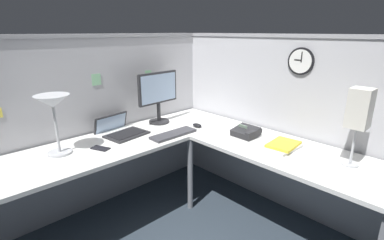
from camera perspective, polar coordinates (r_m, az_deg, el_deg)
ground_plane at (r=2.67m, az=-0.50°, el=-19.68°), size 6.80×6.80×0.00m
cubicle_wall_back at (r=2.78m, az=-18.58°, el=-0.58°), size 2.57×0.12×1.58m
cubicle_wall_right at (r=2.78m, az=16.55°, el=-0.40°), size 0.12×2.37×1.58m
desk at (r=2.22m, az=-2.47°, el=-8.68°), size 2.35×2.15×0.73m
monitor at (r=2.80m, az=-6.72°, el=5.22°), size 0.46×0.20×0.50m
laptop at (r=2.64m, az=-14.17°, el=-2.03°), size 0.39×0.42×0.22m
keyboard at (r=2.51m, az=-3.69°, el=-2.81°), size 0.43×0.14×0.02m
computer_mouse at (r=2.72m, az=1.02°, el=-1.06°), size 0.06×0.10×0.03m
desk_lamp_dome at (r=2.25m, az=-25.88°, el=2.46°), size 0.24×0.24×0.44m
cell_phone at (r=2.34m, az=-17.74°, el=-5.39°), size 0.12×0.16×0.01m
office_phone at (r=2.52m, az=10.73°, el=-2.43°), size 0.19×0.21×0.11m
book_stack at (r=2.34m, az=17.46°, el=-4.92°), size 0.30×0.23×0.04m
desk_lamp_paper at (r=2.13m, az=30.32°, el=1.62°), size 0.13×0.13×0.53m
wall_clock at (r=2.53m, az=20.85°, el=10.86°), size 0.04×0.22×0.22m
pinned_note_leftmost at (r=2.92m, az=-8.70°, el=9.09°), size 0.07×0.00×0.06m
pinned_note_rightmost at (r=2.65m, az=-18.47°, el=7.62°), size 0.08×0.00×0.10m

